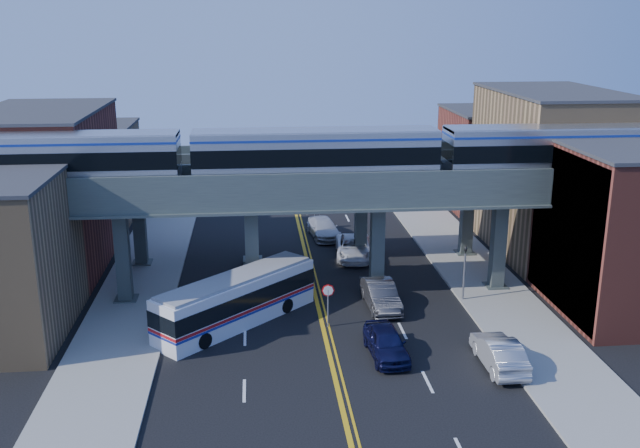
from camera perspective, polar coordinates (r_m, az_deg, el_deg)
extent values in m
plane|color=black|center=(39.11, 0.67, -10.03)|extent=(120.00, 120.00, 0.00)
cube|color=gray|center=(48.68, -14.27, -5.03)|extent=(5.00, 70.00, 0.16)
cube|color=gray|center=(50.44, 12.57, -4.16)|extent=(5.00, 70.00, 0.16)
cube|color=brown|center=(54.27, -21.07, 2.55)|extent=(8.00, 14.00, 11.00)
cube|color=#93744C|center=(66.89, -18.09, 3.92)|extent=(8.00, 10.00, 8.00)
cube|color=brown|center=(46.47, 23.44, -0.51)|extent=(8.00, 10.00, 10.00)
cube|color=#93744C|center=(56.69, 17.86, 3.92)|extent=(8.00, 14.00, 12.00)
cube|color=brown|center=(68.86, 13.58, 5.03)|extent=(8.00, 10.00, 9.00)
cube|color=teal|center=(44.78, 18.97, -0.97)|extent=(0.10, 9.50, 9.50)
cube|color=#46514C|center=(45.94, -15.49, -2.53)|extent=(0.85, 0.85, 6.00)
cube|color=#46514C|center=(45.20, -5.46, -2.31)|extent=(0.85, 0.85, 6.00)
cube|color=#46514C|center=(45.87, 4.59, -2.01)|extent=(0.85, 0.85, 6.00)
cube|color=#46514C|center=(47.88, 14.07, -1.67)|extent=(0.85, 0.85, 6.00)
cube|color=#444E48|center=(44.34, -0.40, 2.38)|extent=(52.00, 3.60, 1.40)
cube|color=#46514C|center=(52.54, -14.24, -0.10)|extent=(0.85, 0.85, 6.00)
cube|color=#46514C|center=(51.89, -5.49, 0.13)|extent=(0.85, 0.85, 6.00)
cube|color=#46514C|center=(52.47, 3.28, 0.36)|extent=(0.85, 0.85, 6.00)
cube|color=#46514C|center=(54.24, 11.67, 0.58)|extent=(0.85, 0.85, 6.00)
cube|color=#444E48|center=(51.14, -1.10, 4.24)|extent=(52.00, 3.60, 1.40)
cube|color=black|center=(44.55, -14.53, 3.01)|extent=(2.16, 2.16, 0.25)
cube|color=#ABADB4|center=(45.23, -20.68, 4.87)|extent=(14.91, 2.85, 3.14)
cube|color=black|center=(45.20, -20.70, 5.06)|extent=(14.93, 2.91, 1.08)
cube|color=black|center=(43.99, -6.57, 3.27)|extent=(2.16, 2.16, 0.25)
cube|color=black|center=(44.82, 5.75, 3.53)|extent=(2.16, 2.16, 0.25)
cube|color=#ABADB4|center=(43.81, -0.36, 5.58)|extent=(14.91, 2.85, 3.14)
cube|color=black|center=(43.78, -0.36, 5.77)|extent=(14.93, 2.91, 1.08)
cube|color=black|center=(46.40, 13.26, 3.61)|extent=(2.16, 2.16, 0.25)
cube|color=black|center=(50.26, 23.65, 3.62)|extent=(2.16, 2.16, 0.25)
cube|color=#ABADB4|center=(47.81, 18.84, 5.61)|extent=(14.91, 2.85, 3.14)
cube|color=black|center=(47.79, 18.86, 5.79)|extent=(14.93, 2.91, 1.08)
cylinder|color=slate|center=(41.38, 0.65, -6.76)|extent=(0.09, 0.09, 2.30)
cylinder|color=red|center=(40.96, 0.65, -5.34)|extent=(0.76, 0.04, 0.76)
cylinder|color=slate|center=(45.67, 11.44, -4.23)|extent=(0.12, 0.12, 3.20)
imported|color=black|center=(45.01, 11.59, -1.78)|extent=(0.15, 0.18, 0.90)
cube|color=white|center=(42.02, -6.66, -6.14)|extent=(9.43, 9.16, 2.79)
cube|color=black|center=(41.88, -6.67, -5.68)|extent=(9.50, 9.23, 0.95)
cube|color=#B21419|center=(42.12, -6.64, -6.48)|extent=(9.50, 9.23, 0.16)
cylinder|color=black|center=(40.35, -10.26, -8.74)|extent=(2.34, 2.39, 0.90)
cylinder|color=black|center=(44.31, -3.73, -6.17)|extent=(2.34, 2.39, 0.90)
imported|color=black|center=(38.28, 5.32, -9.42)|extent=(2.10, 4.68, 1.56)
imported|color=#2F2E31|center=(44.32, 4.89, -5.69)|extent=(1.97, 5.02, 1.63)
imported|color=silver|center=(53.25, 2.71, -1.89)|extent=(3.10, 5.82, 1.56)
imported|color=silver|center=(58.16, 0.28, -0.33)|extent=(2.78, 5.41, 1.50)
imported|color=#9A9B9E|center=(38.14, 14.14, -9.94)|extent=(1.70, 4.85, 1.60)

